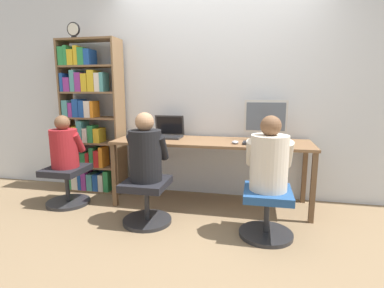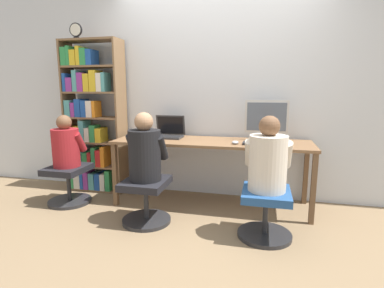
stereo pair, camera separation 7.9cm
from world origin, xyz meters
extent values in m
plane|color=#846B4C|center=(0.00, 0.00, 0.00)|extent=(14.00, 14.00, 0.00)
cube|color=silver|center=(0.00, 0.71, 1.30)|extent=(10.00, 0.05, 2.60)
cube|color=brown|center=(0.00, 0.32, 0.74)|extent=(2.22, 0.64, 0.03)
cube|color=brown|center=(-1.07, 0.04, 0.36)|extent=(0.05, 0.05, 0.73)
cube|color=brown|center=(1.07, 0.04, 0.36)|extent=(0.05, 0.05, 0.73)
cube|color=brown|center=(-1.07, 0.60, 0.36)|extent=(0.05, 0.05, 0.73)
cube|color=brown|center=(1.07, 0.60, 0.36)|extent=(0.05, 0.05, 0.73)
cylinder|color=beige|center=(0.59, 0.51, 0.76)|extent=(0.20, 0.20, 0.01)
cylinder|color=beige|center=(0.59, 0.51, 0.81)|extent=(0.04, 0.04, 0.07)
cube|color=beige|center=(0.59, 0.51, 1.03)|extent=(0.48, 0.02, 0.37)
cube|color=slate|center=(0.59, 0.49, 1.03)|extent=(0.43, 0.01, 0.32)
cube|color=#2D2D30|center=(-0.55, 0.39, 0.77)|extent=(0.36, 0.24, 0.02)
cube|color=black|center=(-0.55, 0.39, 0.78)|extent=(0.32, 0.19, 0.00)
cube|color=#2D2D30|center=(-0.55, 0.54, 0.90)|extent=(0.36, 0.06, 0.24)
cube|color=black|center=(-0.55, 0.53, 0.89)|extent=(0.32, 0.04, 0.20)
cube|color=#232326|center=(0.58, 0.21, 0.77)|extent=(0.45, 0.16, 0.02)
cube|color=black|center=(0.58, 0.21, 0.78)|extent=(0.41, 0.13, 0.00)
ellipsoid|color=#99999E|center=(0.28, 0.19, 0.77)|extent=(0.07, 0.11, 0.03)
cylinder|color=#262628|center=(0.62, -0.34, 0.02)|extent=(0.49, 0.49, 0.04)
cylinder|color=#262628|center=(0.62, -0.34, 0.21)|extent=(0.05, 0.05, 0.34)
cube|color=#234C84|center=(0.62, -0.34, 0.41)|extent=(0.42, 0.47, 0.07)
cylinder|color=#262628|center=(-0.55, -0.30, 0.02)|extent=(0.49, 0.49, 0.04)
cylinder|color=#262628|center=(-0.55, -0.30, 0.21)|extent=(0.05, 0.05, 0.34)
cube|color=black|center=(-0.55, -0.30, 0.41)|extent=(0.42, 0.47, 0.07)
cylinder|color=beige|center=(0.62, -0.34, 0.69)|extent=(0.33, 0.33, 0.49)
sphere|color=brown|center=(0.62, -0.34, 1.02)|extent=(0.18, 0.18, 0.18)
cylinder|color=beige|center=(0.46, -0.27, 0.76)|extent=(0.09, 0.22, 0.28)
cylinder|color=beige|center=(0.77, -0.27, 0.76)|extent=(0.09, 0.22, 0.28)
cylinder|color=black|center=(-0.55, -0.30, 0.69)|extent=(0.32, 0.32, 0.50)
sphere|color=#A87A56|center=(-0.55, -0.30, 1.02)|extent=(0.18, 0.18, 0.18)
cylinder|color=black|center=(-0.70, -0.23, 0.77)|extent=(0.09, 0.22, 0.28)
cylinder|color=black|center=(-0.40, -0.23, 0.77)|extent=(0.09, 0.22, 0.28)
cube|color=brown|center=(-1.94, 0.50, 0.97)|extent=(0.02, 0.29, 1.94)
cube|color=brown|center=(-1.19, 0.50, 0.97)|extent=(0.02, 0.29, 1.94)
cube|color=brown|center=(-1.57, 0.50, 0.01)|extent=(0.72, 0.28, 0.02)
cube|color=brown|center=(-1.57, 0.50, 0.33)|extent=(0.72, 0.28, 0.02)
cube|color=brown|center=(-1.57, 0.50, 0.65)|extent=(0.72, 0.28, 0.02)
cube|color=brown|center=(-1.57, 0.50, 0.97)|extent=(0.72, 0.28, 0.02)
cube|color=brown|center=(-1.57, 0.50, 1.29)|extent=(0.72, 0.28, 0.02)
cube|color=brown|center=(-1.57, 0.50, 1.61)|extent=(0.72, 0.28, 0.02)
cube|color=brown|center=(-1.57, 0.50, 1.93)|extent=(0.72, 0.28, 0.02)
cube|color=#2D8C47|center=(-1.89, 0.46, 0.15)|extent=(0.06, 0.19, 0.25)
cube|color=silver|center=(-1.82, 0.45, 0.14)|extent=(0.09, 0.18, 0.23)
cube|color=#1E4C9E|center=(-1.74, 0.47, 0.14)|extent=(0.05, 0.21, 0.22)
cube|color=#8C338C|center=(-1.68, 0.46, 0.14)|extent=(0.07, 0.20, 0.23)
cube|color=teal|center=(-1.60, 0.47, 0.13)|extent=(0.08, 0.21, 0.22)
cube|color=#1E4C9E|center=(-1.52, 0.48, 0.13)|extent=(0.07, 0.23, 0.21)
cube|color=silver|center=(-1.44, 0.48, 0.13)|extent=(0.07, 0.23, 0.22)
cube|color=#2D8C47|center=(-1.37, 0.48, 0.16)|extent=(0.06, 0.24, 0.27)
cube|color=#2D8C47|center=(-1.89, 0.48, 0.44)|extent=(0.06, 0.24, 0.19)
cube|color=#8C338C|center=(-1.82, 0.45, 0.46)|extent=(0.05, 0.17, 0.23)
cube|color=teal|center=(-1.75, 0.44, 0.43)|extent=(0.07, 0.16, 0.18)
cube|color=#2D8C47|center=(-1.68, 0.46, 0.43)|extent=(0.07, 0.20, 0.17)
cube|color=red|center=(-1.61, 0.48, 0.43)|extent=(0.05, 0.23, 0.18)
cube|color=#2D8C47|center=(-1.55, 0.46, 0.47)|extent=(0.05, 0.20, 0.25)
cube|color=red|center=(-1.48, 0.47, 0.45)|extent=(0.07, 0.21, 0.21)
cube|color=orange|center=(-1.42, 0.46, 0.47)|extent=(0.05, 0.19, 0.26)
cube|color=orange|center=(-1.90, 0.48, 0.76)|extent=(0.04, 0.23, 0.19)
cube|color=orange|center=(-1.84, 0.45, 0.75)|extent=(0.06, 0.17, 0.18)
cube|color=gold|center=(-1.77, 0.45, 0.76)|extent=(0.07, 0.18, 0.20)
cube|color=teal|center=(-1.70, 0.46, 0.80)|extent=(0.07, 0.20, 0.27)
cube|color=silver|center=(-1.62, 0.48, 0.75)|extent=(0.07, 0.23, 0.18)
cube|color=#2D8C47|center=(-1.54, 0.45, 0.77)|extent=(0.07, 0.17, 0.21)
cube|color=gold|center=(-1.46, 0.46, 0.75)|extent=(0.08, 0.19, 0.18)
cube|color=teal|center=(-1.88, 0.49, 1.09)|extent=(0.08, 0.25, 0.21)
cube|color=#8C338C|center=(-1.80, 0.46, 1.07)|extent=(0.06, 0.19, 0.18)
cube|color=#1E4C9E|center=(-1.73, 0.48, 1.09)|extent=(0.08, 0.23, 0.23)
cube|color=#1E4C9E|center=(-1.65, 0.44, 1.09)|extent=(0.07, 0.16, 0.21)
cube|color=silver|center=(-1.57, 0.47, 1.08)|extent=(0.08, 0.21, 0.20)
cube|color=orange|center=(-1.50, 0.45, 1.08)|extent=(0.04, 0.17, 0.20)
cube|color=#1E4C9E|center=(-1.90, 0.45, 1.41)|extent=(0.04, 0.17, 0.23)
cube|color=#8C338C|center=(-1.83, 0.47, 1.39)|extent=(0.09, 0.22, 0.17)
cube|color=teal|center=(-1.75, 0.49, 1.43)|extent=(0.06, 0.25, 0.26)
cube|color=#8C338C|center=(-1.67, 0.49, 1.42)|extent=(0.08, 0.25, 0.23)
cube|color=gold|center=(-1.59, 0.46, 1.41)|extent=(0.08, 0.19, 0.22)
cube|color=gold|center=(-1.50, 0.46, 1.43)|extent=(0.09, 0.20, 0.26)
cube|color=silver|center=(-1.41, 0.48, 1.41)|extent=(0.07, 0.24, 0.22)
cube|color=teal|center=(-1.35, 0.45, 1.42)|extent=(0.05, 0.17, 0.23)
cube|color=#2D8C47|center=(-1.88, 0.47, 1.73)|extent=(0.08, 0.21, 0.22)
cube|color=#2D8C47|center=(-1.82, 0.47, 1.74)|extent=(0.04, 0.22, 0.23)
cube|color=gold|center=(-1.75, 0.45, 1.71)|extent=(0.08, 0.17, 0.19)
cube|color=gold|center=(-1.68, 0.47, 1.73)|extent=(0.05, 0.22, 0.23)
cube|color=#2D8C47|center=(-1.61, 0.44, 1.72)|extent=(0.08, 0.16, 0.20)
cube|color=#1E4C9E|center=(-1.53, 0.46, 1.71)|extent=(0.07, 0.20, 0.19)
cube|color=black|center=(-1.71, 0.42, 1.95)|extent=(0.06, 0.03, 0.02)
cylinder|color=black|center=(-1.71, 0.42, 2.04)|extent=(0.16, 0.02, 0.16)
cylinder|color=silver|center=(-1.71, 0.41, 2.04)|extent=(0.14, 0.00, 0.14)
cylinder|color=#262628|center=(-1.64, -0.02, 0.02)|extent=(0.49, 0.49, 0.04)
cylinder|color=#262628|center=(-1.64, -0.02, 0.21)|extent=(0.05, 0.05, 0.34)
cube|color=black|center=(-1.64, -0.02, 0.41)|extent=(0.42, 0.47, 0.07)
cylinder|color=maroon|center=(-1.64, -0.02, 0.66)|extent=(0.30, 0.30, 0.44)
sphere|color=brown|center=(-1.64, -0.02, 0.96)|extent=(0.17, 0.17, 0.17)
cylinder|color=maroon|center=(-1.79, 0.04, 0.73)|extent=(0.08, 0.20, 0.25)
cylinder|color=maroon|center=(-1.50, 0.04, 0.73)|extent=(0.08, 0.20, 0.25)
camera|label=1|loc=(0.49, -2.99, 1.33)|focal=28.00mm
camera|label=2|loc=(0.56, -2.97, 1.33)|focal=28.00mm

